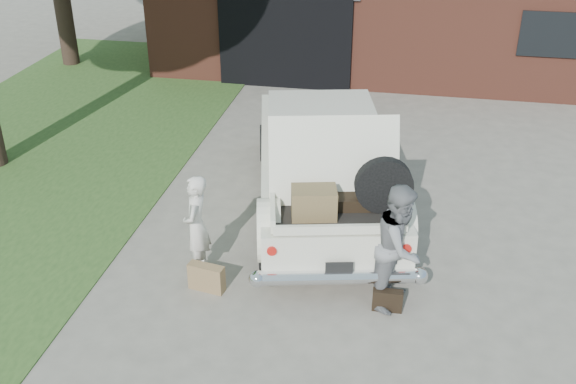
# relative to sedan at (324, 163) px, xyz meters

# --- Properties ---
(ground) EXTENTS (90.00, 90.00, 0.00)m
(ground) POSITION_rel_sedan_xyz_m (-0.27, -2.24, -0.80)
(ground) COLOR gray
(ground) RESTS_ON ground
(grass_strip) EXTENTS (6.00, 16.00, 0.02)m
(grass_strip) POSITION_rel_sedan_xyz_m (-5.77, 0.76, -0.79)
(grass_strip) COLOR #2D4C1E
(grass_strip) RESTS_ON ground
(sedan) EXTENTS (3.22, 5.75, 2.18)m
(sedan) POSITION_rel_sedan_xyz_m (0.00, 0.00, 0.00)
(sedan) COLOR silver
(sedan) RESTS_ON ground
(woman_left) EXTENTS (0.41, 0.58, 1.49)m
(woman_left) POSITION_rel_sedan_xyz_m (-1.46, -2.19, -0.05)
(woman_left) COLOR beige
(woman_left) RESTS_ON ground
(woman_right) EXTENTS (0.88, 1.00, 1.72)m
(woman_right) POSITION_rel_sedan_xyz_m (1.33, -2.36, 0.06)
(woman_right) COLOR gray
(woman_right) RESTS_ON ground
(suitcase_left) EXTENTS (0.52, 0.25, 0.39)m
(suitcase_left) POSITION_rel_sedan_xyz_m (-1.22, -2.60, -0.60)
(suitcase_left) COLOR olive
(suitcase_left) RESTS_ON ground
(suitcase_right) EXTENTS (0.40, 0.14, 0.30)m
(suitcase_right) POSITION_rel_sedan_xyz_m (1.23, -2.59, -0.65)
(suitcase_right) COLOR black
(suitcase_right) RESTS_ON ground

